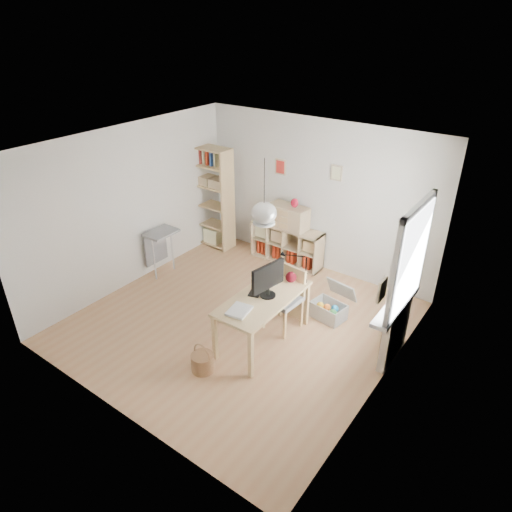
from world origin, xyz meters
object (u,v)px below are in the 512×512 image
Objects in this scene: chair at (286,295)px; monitor at (268,278)px; tall_bookshelf at (212,194)px; drawer_chest at (289,217)px; storage_chest at (331,307)px; desk at (263,303)px; cube_shelf at (287,246)px.

monitor is (-0.03, -0.43, 0.48)m from chair.
tall_bookshelf is 1.63m from drawer_chest.
tall_bookshelf is at bearing 155.00° from monitor.
tall_bookshelf is 3.23m from monitor.
tall_bookshelf is 3.35m from storage_chest.
tall_bookshelf is at bearing 156.21° from chair.
tall_bookshelf reaches higher than desk.
drawer_chest reaches higher than desk.
chair is (2.64, -1.46, -0.54)m from tall_bookshelf.
desk is 1.30m from storage_chest.
storage_chest is at bearing 64.69° from desk.
drawer_chest is (1.61, 0.24, -0.16)m from tall_bookshelf.
monitor is 0.77× the size of drawer_chest.
drawer_chest is at bearing 114.13° from desk.
drawer_chest is (-1.04, 1.70, 0.38)m from chair.
tall_bookshelf is (-1.56, -0.28, 0.79)m from cube_shelf.
drawer_chest is at bearing 126.24° from monitor.
desk is at bearing -37.01° from tall_bookshelf.
chair reaches higher than desk.
tall_bookshelf is (-2.59, 1.95, 0.43)m from desk.
storage_chest is at bearing 75.53° from monitor.
chair is 0.64m from monitor.
storage_chest is (1.54, -1.14, -0.12)m from cube_shelf.
desk is at bearing -91.43° from chair.
cube_shelf is 1.77m from tall_bookshelf.
cube_shelf is 2.06m from chair.
tall_bookshelf is 2.73× the size of drawer_chest.
monitor reaches higher than chair.
cube_shelf is 1.45× the size of chair.
desk is 1.56× the size of chair.
drawer_chest reaches higher than cube_shelf.
cube_shelf is at bearing 10.19° from tall_bookshelf.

